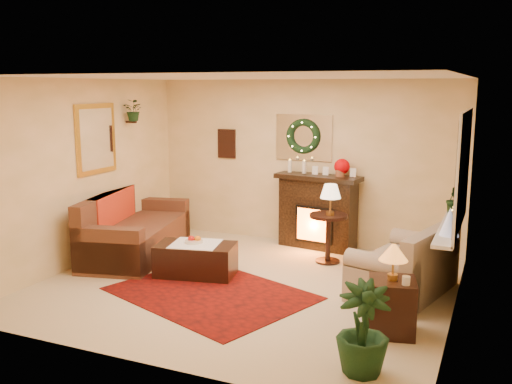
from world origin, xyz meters
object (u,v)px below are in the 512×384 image
at_px(loveseat, 404,259).
at_px(coffee_table, 196,260).
at_px(sofa, 137,227).
at_px(fireplace, 318,213).
at_px(side_table_round, 328,240).
at_px(end_table_square, 391,308).

distance_m(loveseat, coffee_table, 2.68).
relative_size(sofa, fireplace, 1.86).
relative_size(sofa, loveseat, 1.49).
distance_m(sofa, side_table_round, 2.84).
xyz_separation_m(sofa, loveseat, (3.91, -0.03, -0.01)).
relative_size(fireplace, coffee_table, 1.15).
bearing_deg(side_table_round, sofa, -163.96).
xyz_separation_m(sofa, fireplace, (2.35, 1.46, 0.12)).
bearing_deg(end_table_square, fireplace, 121.05).
xyz_separation_m(fireplace, loveseat, (1.56, -1.49, -0.13)).
bearing_deg(side_table_round, loveseat, -34.42).
bearing_deg(sofa, side_table_round, 3.05).
height_order(loveseat, side_table_round, loveseat).
xyz_separation_m(fireplace, coffee_table, (-1.08, -1.94, -0.34)).
bearing_deg(fireplace, end_table_square, -51.46).
height_order(end_table_square, coffee_table, end_table_square).
bearing_deg(loveseat, side_table_round, 160.65).
xyz_separation_m(sofa, side_table_round, (2.72, 0.78, -0.11)).
bearing_deg(sofa, loveseat, -13.47).
bearing_deg(end_table_square, loveseat, 93.87).
bearing_deg(fireplace, coffee_table, -111.50).
relative_size(loveseat, end_table_square, 2.58).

